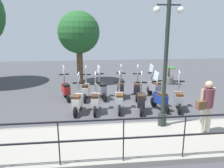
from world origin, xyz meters
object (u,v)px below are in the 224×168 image
scooter_near_3 (119,100)px  scooter_far_4 (86,90)px  scooter_near_0 (178,99)px  scooter_far_2 (121,88)px  scooter_far_1 (137,89)px  scooter_far_5 (66,89)px  lamp_post_near (165,71)px  scooter_near_4 (95,101)px  pedestrian_with_bag (207,103)px  scooter_near_1 (160,99)px  scooter_near_2 (141,100)px  scooter_far_3 (101,89)px  scooter_far_0 (154,87)px  scooter_near_5 (77,101)px  tree_distant (79,33)px  potted_palm (169,76)px

scooter_near_3 → scooter_far_4: (1.58, 1.31, 0.00)m
scooter_near_0 → scooter_far_2: same height
scooter_far_1 → scooter_far_5: (0.24, 3.25, 0.00)m
lamp_post_near → scooter_near_4: lamp_post_near is taller
pedestrian_with_bag → scooter_far_4: bearing=28.2°
scooter_far_2 → scooter_near_1: bearing=-133.8°
scooter_near_4 → scooter_far_5: bearing=41.6°
scooter_near_2 → scooter_far_3: bearing=49.8°
scooter_far_0 → scooter_near_5: bearing=100.7°
lamp_post_near → pedestrian_with_bag: lamp_post_near is taller
tree_distant → scooter_near_0: (-5.10, -4.00, -2.45)m
potted_palm → scooter_far_0: bearing=146.3°
scooter_far_0 → scooter_near_1: bearing=154.8°
scooter_near_1 → scooter_near_0: bearing=-112.6°
scooter_far_2 → scooter_far_3: size_ratio=1.00×
tree_distant → scooter_far_0: tree_distant is taller
pedestrian_with_bag → tree_distant: 8.50m
lamp_post_near → scooter_far_0: (3.42, -0.79, -1.45)m
scooter_near_5 → scooter_far_0: bearing=-54.2°
potted_palm → scooter_far_4: size_ratio=0.69×
potted_palm → scooter_near_5: bearing=128.5°
scooter_near_1 → scooter_far_1: 1.64m
scooter_near_5 → scooter_far_0: 3.93m
tree_distant → scooter_far_2: 4.51m
lamp_post_near → scooter_far_1: (3.23, 0.09, -1.45)m
tree_distant → scooter_far_2: bearing=-148.7°
lamp_post_near → scooter_near_0: lamp_post_near is taller
lamp_post_near → scooter_far_5: 5.03m
scooter_near_4 → scooter_far_3: (1.68, -0.33, 0.00)m
tree_distant → scooter_near_5: size_ratio=2.71×
scooter_near_1 → scooter_far_4: size_ratio=1.00×
pedestrian_with_bag → tree_distant: (7.35, 3.85, 1.86)m
pedestrian_with_bag → scooter_near_0: 2.34m
scooter_near_2 → scooter_far_2: 1.97m
scooter_near_3 → scooter_far_2: 1.76m
tree_distant → scooter_near_1: size_ratio=2.71×
scooter_far_3 → pedestrian_with_bag: bearing=-161.5°
pedestrian_with_bag → scooter_far_2: pedestrian_with_bag is taller
potted_palm → scooter_near_5: scooter_near_5 is taller
tree_distant → scooter_near_5: 5.55m
scooter_near_1 → scooter_near_3: 1.62m
potted_palm → scooter_far_5: 6.19m
tree_distant → scooter_near_2: (-5.14, -2.47, -2.45)m
scooter_near_2 → scooter_far_2: (1.91, 0.51, 0.00)m
scooter_near_3 → scooter_near_4: same height
tree_distant → scooter_far_3: size_ratio=2.71×
scooter_near_5 → tree_distant: bearing=10.7°
scooter_near_4 → scooter_near_5: same height
potted_palm → pedestrian_with_bag: bearing=168.4°
scooter_far_4 → scooter_far_1: bearing=-86.0°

